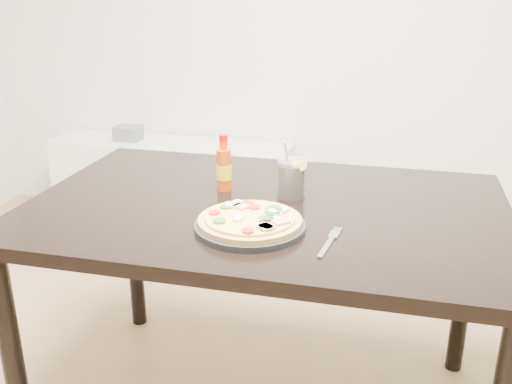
% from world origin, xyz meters
% --- Properties ---
extents(dining_table, '(1.40, 0.90, 0.75)m').
position_xyz_m(dining_table, '(0.10, 0.63, 0.67)').
color(dining_table, black).
rests_on(dining_table, ground).
extents(plate, '(0.29, 0.29, 0.02)m').
position_xyz_m(plate, '(0.10, 0.44, 0.76)').
color(plate, black).
rests_on(plate, dining_table).
extents(pizza, '(0.27, 0.27, 0.03)m').
position_xyz_m(pizza, '(0.10, 0.44, 0.78)').
color(pizza, tan).
rests_on(pizza, plate).
extents(hot_sauce_bottle, '(0.05, 0.05, 0.18)m').
position_xyz_m(hot_sauce_bottle, '(-0.05, 0.71, 0.82)').
color(hot_sauce_bottle, '#CD470C').
rests_on(hot_sauce_bottle, dining_table).
extents(cola_cup, '(0.09, 0.09, 0.18)m').
position_xyz_m(cola_cup, '(0.16, 0.71, 0.80)').
color(cola_cup, black).
rests_on(cola_cup, dining_table).
extents(fork, '(0.04, 0.19, 0.00)m').
position_xyz_m(fork, '(0.32, 0.41, 0.75)').
color(fork, silver).
rests_on(fork, dining_table).
extents(media_console, '(1.40, 0.34, 0.50)m').
position_xyz_m(media_console, '(-0.80, 2.07, 0.25)').
color(media_console, white).
rests_on(media_console, ground).
extents(cd_stack, '(0.14, 0.12, 0.08)m').
position_xyz_m(cd_stack, '(-1.05, 2.05, 0.54)').
color(cd_stack, slate).
rests_on(cd_stack, media_console).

